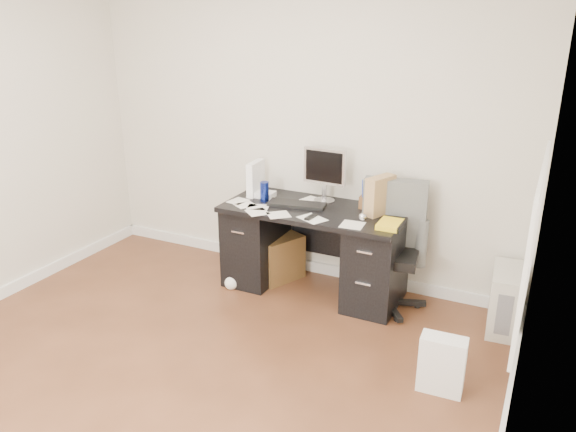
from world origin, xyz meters
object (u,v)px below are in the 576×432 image
object	(u,v)px
office_chair	(390,248)
wicker_basket	(274,255)
pc_tower	(505,300)
keyboard	(297,204)
lcd_monitor	(325,175)
desk	(314,247)

from	to	relation	value
office_chair	wicker_basket	distance (m)	1.13
wicker_basket	pc_tower	bearing A→B (deg)	-1.13
keyboard	lcd_monitor	bearing A→B (deg)	40.73
lcd_monitor	office_chair	world-z (taller)	lcd_monitor
desk	keyboard	bearing A→B (deg)	-174.53
keyboard	wicker_basket	distance (m)	0.64
desk	wicker_basket	distance (m)	0.48
desk	office_chair	distance (m)	0.66
keyboard	pc_tower	xyz separation A→B (m)	(1.70, 0.07, -0.52)
lcd_monitor	desk	bearing A→B (deg)	-91.12
office_chair	wicker_basket	size ratio (longest dim) A/B	2.56
keyboard	pc_tower	distance (m)	1.78
keyboard	office_chair	bearing A→B (deg)	-8.15
keyboard	wicker_basket	world-z (taller)	keyboard
wicker_basket	keyboard	bearing A→B (deg)	-22.40
wicker_basket	office_chair	bearing A→B (deg)	-4.79
desk	office_chair	size ratio (longest dim) A/B	1.46
desk	wicker_basket	world-z (taller)	desk
lcd_monitor	pc_tower	xyz separation A→B (m)	(1.53, -0.12, -0.75)
desk	lcd_monitor	xyz separation A→B (m)	(0.01, 0.18, 0.59)
keyboard	wicker_basket	size ratio (longest dim) A/B	1.19
desk	keyboard	world-z (taller)	keyboard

